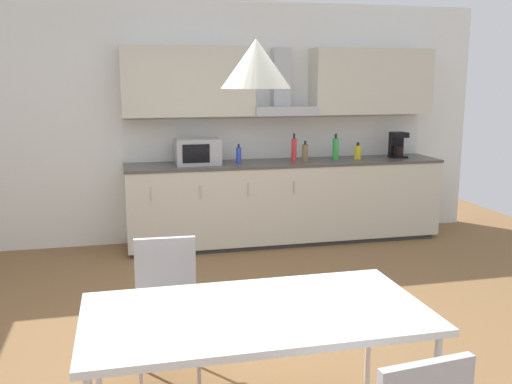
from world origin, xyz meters
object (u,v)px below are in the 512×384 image
(bottle_yellow, at_px, (358,152))
(pendant_lamp, at_px, (256,64))
(coffee_maker, at_px, (397,145))
(chair_far_left, at_px, (167,295))
(bottle_green, at_px, (335,149))
(dining_table, at_px, (256,318))
(bottle_red, at_px, (294,150))
(microwave, at_px, (198,152))
(bottle_brown, at_px, (305,153))
(bottle_blue, at_px, (239,155))

(bottle_yellow, xyz_separation_m, pendant_lamp, (-2.07, -3.57, 0.89))
(coffee_maker, bearing_deg, chair_far_left, -136.64)
(bottle_green, xyz_separation_m, dining_table, (-1.80, -3.59, -0.37))
(bottle_yellow, bearing_deg, bottle_red, -178.93)
(microwave, bearing_deg, pendant_lamp, -93.25)
(chair_far_left, relative_size, pendant_lamp, 2.72)
(microwave, height_order, dining_table, microwave)
(bottle_green, xyz_separation_m, chair_far_left, (-2.17, -2.78, -0.53))
(bottle_red, distance_m, bottle_green, 0.51)
(bottle_red, xyz_separation_m, bottle_brown, (0.13, -0.00, -0.04))
(bottle_brown, height_order, dining_table, bottle_brown)
(microwave, height_order, coffee_maker, coffee_maker)
(bottle_brown, relative_size, bottle_blue, 1.11)
(chair_far_left, bearing_deg, bottle_yellow, 48.45)
(bottle_brown, xyz_separation_m, chair_far_left, (-1.79, -2.74, -0.50))
(bottle_brown, bearing_deg, bottle_green, 6.40)
(coffee_maker, xyz_separation_m, chair_far_left, (-2.96, -2.80, -0.55))
(microwave, height_order, chair_far_left, microwave)
(bottle_red, xyz_separation_m, bottle_blue, (-0.63, 0.05, -0.05))
(microwave, xyz_separation_m, chair_far_left, (-0.58, -2.77, -0.54))
(bottle_green, relative_size, bottle_blue, 1.44)
(bottle_yellow, bearing_deg, bottle_green, 174.18)
(bottle_blue, height_order, dining_table, bottle_blue)
(bottle_blue, bearing_deg, bottle_brown, -3.78)
(dining_table, bearing_deg, bottle_red, 70.07)
(bottle_brown, height_order, bottle_blue, bottle_brown)
(coffee_maker, height_order, pendant_lamp, pendant_lamp)
(bottle_brown, bearing_deg, bottle_red, 179.39)
(chair_far_left, bearing_deg, bottle_green, 51.97)
(microwave, distance_m, bottle_green, 1.60)
(microwave, relative_size, bottle_blue, 2.32)
(bottle_brown, distance_m, bottle_green, 0.39)
(dining_table, relative_size, pendant_lamp, 5.25)
(bottle_brown, xyz_separation_m, pendant_lamp, (-1.42, -3.55, 0.88))
(microwave, xyz_separation_m, bottle_red, (1.08, -0.03, -0.01))
(bottle_yellow, relative_size, dining_table, 0.12)
(dining_table, bearing_deg, bottle_brown, 68.22)
(dining_table, distance_m, pendant_lamp, 1.22)
(coffee_maker, height_order, dining_table, coffee_maker)
(bottle_red, xyz_separation_m, dining_table, (-1.29, -3.55, -0.38))
(microwave, relative_size, dining_table, 0.29)
(coffee_maker, bearing_deg, bottle_green, -178.80)
(bottle_brown, bearing_deg, pendant_lamp, -111.78)
(microwave, xyz_separation_m, pendant_lamp, (-0.20, -3.58, 0.83))
(chair_far_left, height_order, pendant_lamp, pendant_lamp)
(bottle_red, relative_size, chair_far_left, 0.36)
(bottle_brown, height_order, chair_far_left, bottle_brown)
(bottle_blue, xyz_separation_m, dining_table, (-0.66, -3.60, -0.33))
(bottle_green, relative_size, dining_table, 0.18)
(bottle_blue, bearing_deg, coffee_maker, 0.28)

